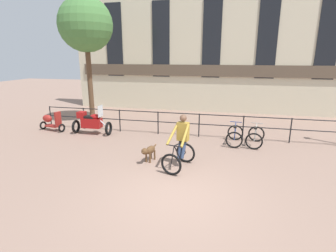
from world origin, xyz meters
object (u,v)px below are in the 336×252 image
Objects in this scene: dog at (149,151)px; parked_scooter at (51,121)px; cyclist_with_bike at (181,144)px; parked_bicycle_near_lamp at (235,135)px; parked_motorcycle at (91,122)px; parked_bicycle_mid_left at (255,137)px.

parked_scooter reaches higher than dog.
parked_bicycle_near_lamp is (1.73, 2.75, -0.41)m from cyclist_with_bike.
parked_bicycle_near_lamp is (6.37, 0.06, -0.20)m from parked_motorcycle.
parked_bicycle_near_lamp reaches higher than dog.
parked_scooter is (-6.81, 2.76, -0.30)m from cyclist_with_bike.
parked_motorcycle is 6.37m from parked_bicycle_near_lamp.
parked_bicycle_near_lamp is at bearing -79.60° from parked_scooter.
dog is 0.80× the size of parked_bicycle_near_lamp.
cyclist_with_bike is at bearing 57.12° from parked_bicycle_mid_left.
cyclist_with_bike is 1.28× the size of parked_scooter.
parked_motorcycle is at bearing 163.48° from cyclist_with_bike.
parked_motorcycle reaches higher than parked_bicycle_near_lamp.
parked_bicycle_mid_left is at bearing -176.69° from parked_bicycle_near_lamp.
dog is 0.52× the size of parked_motorcycle.
cyclist_with_bike is 1.41× the size of parked_bicycle_mid_left.
parked_motorcycle is at bearing 10.16° from parked_bicycle_mid_left.
cyclist_with_bike reaches higher than dog.
parked_scooter is (-8.54, 0.01, 0.10)m from parked_bicycle_near_lamp.
cyclist_with_bike reaches higher than parked_scooter.
cyclist_with_bike is at bearing 61.15° from parked_bicycle_near_lamp.
parked_motorcycle is 1.46× the size of parked_bicycle_mid_left.
cyclist_with_bike reaches higher than parked_bicycle_mid_left.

